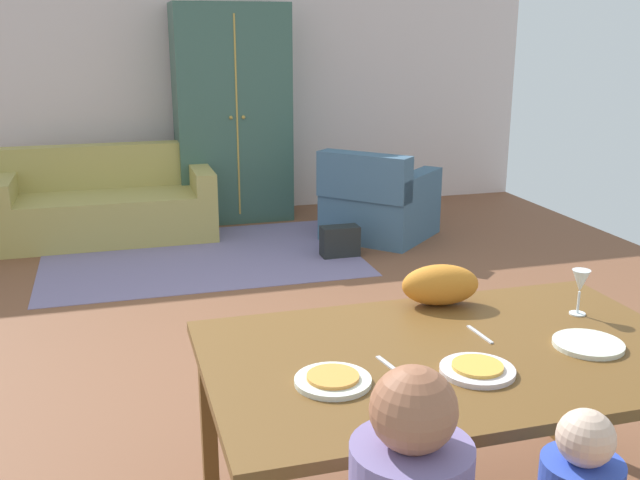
% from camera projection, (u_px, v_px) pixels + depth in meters
% --- Properties ---
extents(ground_plane, '(7.22, 6.44, 0.02)m').
position_uv_depth(ground_plane, '(263.00, 327.00, 4.80)').
color(ground_plane, brown).
extents(back_wall, '(7.22, 0.10, 2.70)m').
position_uv_depth(back_wall, '(193.00, 81.00, 7.45)').
color(back_wall, beige).
rests_on(back_wall, ground_plane).
extents(dining_table, '(1.75, 1.07, 0.76)m').
position_uv_depth(dining_table, '(452.00, 368.00, 2.63)').
color(dining_table, brown).
rests_on(dining_table, ground_plane).
extents(plate_near_man, '(0.25, 0.25, 0.02)m').
position_uv_depth(plate_near_man, '(333.00, 381.00, 2.37)').
color(plate_near_man, silver).
rests_on(plate_near_man, dining_table).
extents(pizza_near_man, '(0.17, 0.17, 0.01)m').
position_uv_depth(pizza_near_man, '(333.00, 377.00, 2.37)').
color(pizza_near_man, gold).
rests_on(pizza_near_man, plate_near_man).
extents(plate_near_child, '(0.25, 0.25, 0.02)m').
position_uv_depth(plate_near_child, '(477.00, 370.00, 2.44)').
color(plate_near_child, silver).
rests_on(plate_near_child, dining_table).
extents(pizza_near_child, '(0.17, 0.17, 0.01)m').
position_uv_depth(pizza_near_child, '(478.00, 366.00, 2.44)').
color(pizza_near_child, gold).
rests_on(pizza_near_child, plate_near_child).
extents(plate_near_woman, '(0.25, 0.25, 0.02)m').
position_uv_depth(plate_near_woman, '(588.00, 344.00, 2.65)').
color(plate_near_woman, silver).
rests_on(plate_near_woman, dining_table).
extents(wine_glass, '(0.07, 0.07, 0.19)m').
position_uv_depth(wine_glass, '(580.00, 283.00, 2.91)').
color(wine_glass, silver).
rests_on(wine_glass, dining_table).
extents(fork, '(0.04, 0.15, 0.01)m').
position_uv_depth(fork, '(389.00, 365.00, 2.49)').
color(fork, silver).
rests_on(fork, dining_table).
extents(knife, '(0.02, 0.17, 0.01)m').
position_uv_depth(knife, '(480.00, 334.00, 2.75)').
color(knife, silver).
rests_on(knife, dining_table).
extents(cat, '(0.34, 0.21, 0.17)m').
position_uv_depth(cat, '(440.00, 285.00, 3.03)').
color(cat, orange).
rests_on(cat, dining_table).
extents(area_rug, '(2.60, 1.80, 0.01)m').
position_uv_depth(area_rug, '(201.00, 256.00, 6.24)').
color(area_rug, slate).
rests_on(area_rug, ground_plane).
extents(couch, '(1.89, 0.86, 0.82)m').
position_uv_depth(couch, '(108.00, 205.00, 6.76)').
color(couch, tan).
rests_on(couch, ground_plane).
extents(armchair, '(1.21, 1.21, 0.82)m').
position_uv_depth(armchair, '(378.00, 204.00, 6.74)').
color(armchair, '#40617C').
rests_on(armchair, ground_plane).
extents(armoire, '(1.10, 0.59, 2.10)m').
position_uv_depth(armoire, '(232.00, 114.00, 7.26)').
color(armoire, '#395B4E').
rests_on(armoire, ground_plane).
extents(handbag, '(0.32, 0.16, 0.26)m').
position_uv_depth(handbag, '(340.00, 241.00, 6.23)').
color(handbag, black).
rests_on(handbag, ground_plane).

